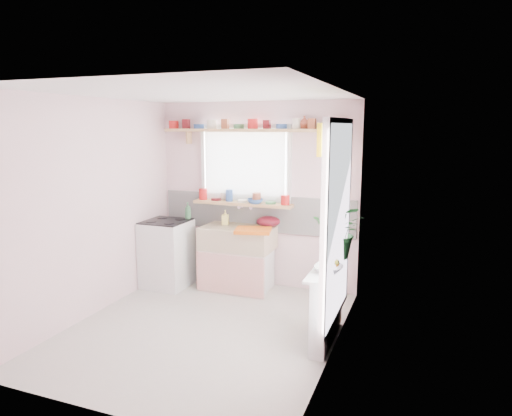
% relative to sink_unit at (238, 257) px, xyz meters
% --- Properties ---
extents(room, '(3.20, 3.20, 3.20)m').
position_rel_sink_unit_xyz_m(room, '(0.81, -0.43, 0.94)').
color(room, beige).
rests_on(room, ground).
extents(sink_unit, '(0.95, 0.65, 1.11)m').
position_rel_sink_unit_xyz_m(sink_unit, '(0.00, 0.00, 0.00)').
color(sink_unit, white).
rests_on(sink_unit, ground).
extents(cooker, '(0.58, 0.58, 0.93)m').
position_rel_sink_unit_xyz_m(cooker, '(-0.95, -0.24, 0.03)').
color(cooker, white).
rests_on(cooker, ground).
extents(radiator_ledge, '(0.22, 0.95, 0.78)m').
position_rel_sink_unit_xyz_m(radiator_ledge, '(1.45, -1.09, -0.03)').
color(radiator_ledge, white).
rests_on(radiator_ledge, ground).
extents(windowsill, '(1.40, 0.22, 0.04)m').
position_rel_sink_unit_xyz_m(windowsill, '(-0.00, 0.19, 0.71)').
color(windowsill, tan).
rests_on(windowsill, room).
extents(pine_shelf, '(2.52, 0.24, 0.04)m').
position_rel_sink_unit_xyz_m(pine_shelf, '(0.15, 0.18, 1.69)').
color(pine_shelf, tan).
rests_on(pine_shelf, room).
extents(shelf_crockery, '(2.47, 0.11, 0.12)m').
position_rel_sink_unit_xyz_m(shelf_crockery, '(0.13, 0.18, 1.76)').
color(shelf_crockery, red).
rests_on(shelf_crockery, pine_shelf).
extents(sill_crockery, '(1.35, 0.11, 0.12)m').
position_rel_sink_unit_xyz_m(sill_crockery, '(-0.02, 0.19, 0.78)').
color(sill_crockery, red).
rests_on(sill_crockery, windowsill).
extents(dish_tray, '(0.51, 0.43, 0.04)m').
position_rel_sink_unit_xyz_m(dish_tray, '(0.30, -0.19, 0.44)').
color(dish_tray, orange).
rests_on(dish_tray, sink_unit).
extents(colander, '(0.35, 0.35, 0.15)m').
position_rel_sink_unit_xyz_m(colander, '(0.37, 0.17, 0.49)').
color(colander, maroon).
rests_on(colander, sink_unit).
extents(jade_plant, '(0.54, 0.47, 0.59)m').
position_rel_sink_unit_xyz_m(jade_plant, '(1.48, -0.69, 0.64)').
color(jade_plant, '#2A692F').
rests_on(jade_plant, radiator_ledge).
extents(fruit_bowl, '(0.28, 0.28, 0.07)m').
position_rel_sink_unit_xyz_m(fruit_bowl, '(1.48, -1.22, 0.38)').
color(fruit_bowl, silver).
rests_on(fruit_bowl, radiator_ledge).
extents(herb_pot, '(0.11, 0.08, 0.21)m').
position_rel_sink_unit_xyz_m(herb_pot, '(1.48, -0.97, 0.45)').
color(herb_pot, '#265E25').
rests_on(herb_pot, radiator_ledge).
extents(soap_bottle_sink, '(0.11, 0.11, 0.20)m').
position_rel_sink_unit_xyz_m(soap_bottle_sink, '(-0.22, 0.10, 0.52)').
color(soap_bottle_sink, '#FDEA70').
rests_on(soap_bottle_sink, sink_unit).
extents(sill_cup, '(0.17, 0.17, 0.11)m').
position_rel_sink_unit_xyz_m(sill_cup, '(-0.29, 0.25, 0.78)').
color(sill_cup, beige).
rests_on(sill_cup, windowsill).
extents(sill_bowl, '(0.23, 0.23, 0.07)m').
position_rel_sink_unit_xyz_m(sill_bowl, '(0.20, 0.13, 0.76)').
color(sill_bowl, '#335CA5').
rests_on(sill_bowl, windowsill).
extents(shelf_vase, '(0.20, 0.20, 0.16)m').
position_rel_sink_unit_xyz_m(shelf_vase, '(0.82, 0.24, 1.79)').
color(shelf_vase, '#A64833').
rests_on(shelf_vase, pine_shelf).
extents(cooker_bottle, '(0.10, 0.10, 0.23)m').
position_rel_sink_unit_xyz_m(cooker_bottle, '(-0.73, -0.02, 0.60)').
color(cooker_bottle, '#397248').
rests_on(cooker_bottle, cooker).
extents(fruit, '(0.20, 0.14, 0.10)m').
position_rel_sink_unit_xyz_m(fruit, '(1.49, -1.22, 0.44)').
color(fruit, orange).
rests_on(fruit, fruit_bowl).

